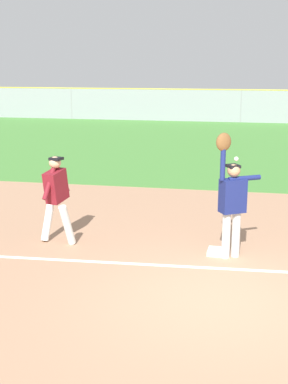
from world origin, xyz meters
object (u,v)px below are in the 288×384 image
Objects in this scene: parked_car_blue at (214,104)px; parked_car_green at (55,103)px; first_base at (218,252)px; parked_car_black at (127,103)px; fielder at (232,197)px; baseball at (236,159)px; runner at (56,194)px.

parked_car_green is at bearing -174.22° from parked_car_blue.
parked_car_black reaches higher than first_base.
fielder is 0.75m from baseball.
first_base is 26.22m from parked_car_blue.
runner is 0.38× the size of parked_car_blue.
parked_car_green is 1.00× the size of parked_car_blue.
fielder is at bearing 106.78° from baseball.
parked_car_green and parked_car_black have the same top height.
fielder reaches higher than first_base.
runner is at bearing 174.55° from baseball.
first_base is 1.11m from fielder.
first_base is 27.10m from parked_car_black.
parked_car_green is at bearing 116.16° from first_base.
parked_car_black is at bearing 1.13° from parked_car_green.
fielder is 0.51× the size of parked_car_green.
first_base is at bearing 130.60° from baseball.
parked_car_black is (-7.83, 26.31, -1.17)m from baseball.
baseball is 28.97m from parked_car_green.
parked_car_black is at bearing -13.86° from fielder.
parked_car_black is at bearing 106.58° from baseball.
parked_car_green is 5.03m from parked_car_black.
first_base is at bearing -66.98° from parked_car_green.
fielder is at bearing -66.72° from parked_car_green.
fielder reaches higher than baseball.
parked_car_green and parked_car_blue have the same top height.
parked_car_blue is (-1.82, 26.29, -0.45)m from fielder.
parked_car_green is at bearing -4.02° from fielder.
parked_car_blue is (1.50, 26.14, -0.32)m from runner.
parked_car_blue is at bearing -26.47° from fielder.
parked_car_black is at bearing 114.46° from runner.
runner is 0.38× the size of parked_car_green.
fielder is at bearing -67.07° from parked_car_black.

